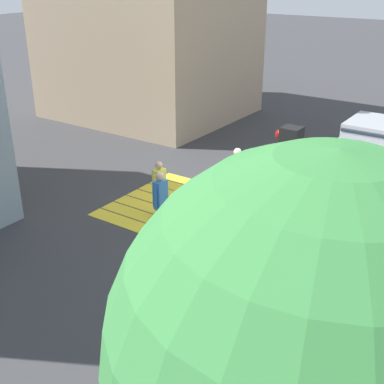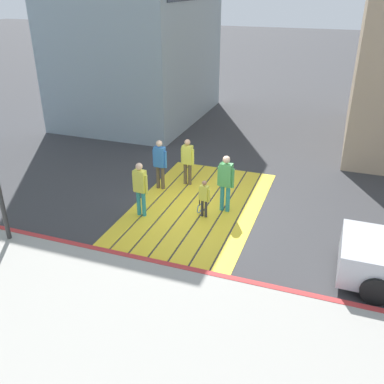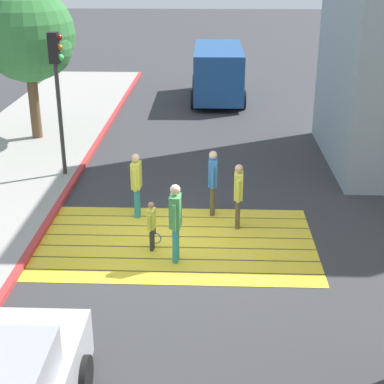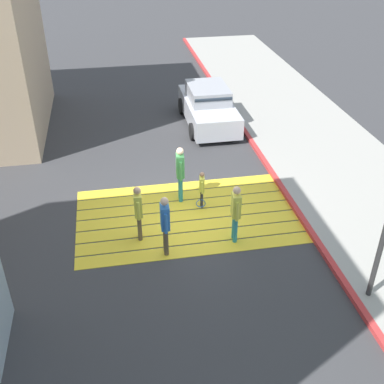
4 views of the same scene
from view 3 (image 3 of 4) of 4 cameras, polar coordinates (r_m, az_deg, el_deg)
name	(u,v)px [view 3 (image 3 of 4)]	position (r m, az deg, el deg)	size (l,w,h in m)	color
ground_plane	(177,242)	(13.60, -1.51, -4.94)	(120.00, 120.00, 0.00)	#38383A
crosswalk_stripes	(177,242)	(13.60, -1.51, -4.92)	(6.40, 3.80, 0.01)	yellow
curb_painted	(39,237)	(14.14, -14.82, -4.32)	(0.16, 40.00, 0.13)	#BC3333
van_down_street	(218,72)	(26.67, 2.57, 11.69)	(2.41, 5.22, 2.35)	#1E4C8C
traffic_light_corner	(57,76)	(17.03, -13.07, 11.00)	(0.39, 0.28, 4.24)	#2D2D2D
street_tree	(30,37)	(20.84, -15.62, 14.44)	(3.20, 3.20, 5.32)	brown
pedestrian_adult_lead	(213,178)	(14.62, 2.06, 1.37)	(0.23, 0.50, 1.72)	brown
pedestrian_adult_trailing	(175,218)	(12.35, -1.63, -2.52)	(0.26, 0.52, 1.79)	teal
pedestrian_adult_side	(136,181)	(14.55, -5.47, 1.11)	(0.24, 0.50, 1.70)	teal
pedestrian_teen_behind	(238,191)	(13.96, 4.57, 0.06)	(0.23, 0.48, 1.64)	brown
pedestrian_child_with_racket	(152,224)	(13.00, -3.96, -3.12)	(0.29, 0.38, 1.18)	#333338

